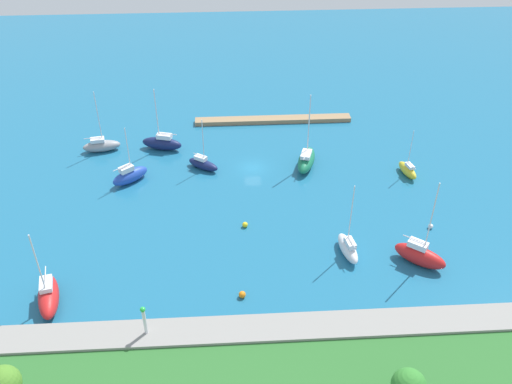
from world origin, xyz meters
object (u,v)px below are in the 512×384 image
Objects in this scene: mooring_buoy_white at (431,226)px; sailboat_navy_far_south at (203,164)px; harbor_beacon at (144,318)px; sailboat_blue_off_beacon at (130,175)px; mooring_buoy_yellow at (245,225)px; sailboat_red_along_channel at (48,296)px; sailboat_gray_lone_south at (101,145)px; sailboat_green_near_pier at (306,160)px; sailboat_navy_far_north at (162,143)px; pier_dock at (273,120)px; sailboat_red_west_end at (420,255)px; sailboat_white_inner_mooring at (348,248)px; mooring_buoy_orange at (242,295)px; park_tree_west at (3,384)px; sailboat_yellow_by_breakwater at (408,170)px.

sailboat_navy_far_south is at bearing -28.44° from mooring_buoy_white.
harbor_beacon is 31.11m from sailboat_blue_off_beacon.
sailboat_navy_far_south is 15.97m from mooring_buoy_yellow.
sailboat_gray_lone_south is at bearing 167.08° from sailboat_red_along_channel.
sailboat_green_near_pier is at bearing -48.15° from mooring_buoy_white.
sailboat_navy_far_north is 1.02× the size of sailboat_gray_lone_south.
sailboat_navy_far_north is 23.84m from sailboat_green_near_pier.
sailboat_navy_far_south is at bearing 50.63° from pier_dock.
sailboat_red_west_end is 35.58m from sailboat_navy_far_south.
sailboat_navy_far_south reaches higher than harbor_beacon.
sailboat_navy_far_south is 0.83× the size of sailboat_red_along_channel.
sailboat_navy_far_north is at bearing 33.32° from sailboat_white_inner_mooring.
pier_dock is 43.12m from mooring_buoy_orange.
sailboat_red_west_end is at bearing -156.75° from park_tree_west.
sailboat_green_near_pier is 29.50m from mooring_buoy_orange.
harbor_beacon is at bearing 49.35° from sailboat_red_along_channel.
sailboat_red_west_end reaches higher than park_tree_west.
harbor_beacon is (17.33, 48.36, 3.30)m from pier_dock.
mooring_buoy_white is 27.93m from mooring_buoy_orange.
mooring_buoy_white is at bearing 99.01° from sailboat_red_west_end.
sailboat_gray_lone_south is 1.39× the size of sailboat_yellow_by_breakwater.
pier_dock is 30.35m from mooring_buoy_yellow.
mooring_buoy_white is (0.55, 12.97, -0.56)m from sailboat_yellow_by_breakwater.
sailboat_white_inner_mooring reaches higher than mooring_buoy_orange.
sailboat_red_west_end is 1.62× the size of sailboat_yellow_by_breakwater.
sailboat_gray_lone_south is 0.87× the size of sailboat_green_near_pier.
park_tree_west is at bearing 50.64° from mooring_buoy_yellow.
sailboat_white_inner_mooring reaches higher than mooring_buoy_white.
sailboat_green_near_pier reaches higher than sailboat_blue_off_beacon.
sailboat_red_along_channel is at bearing -87.76° from park_tree_west.
sailboat_green_near_pier is 17.75m from mooring_buoy_yellow.
mooring_buoy_white is at bearing -120.41° from sailboat_green_near_pier.
sailboat_red_west_end reaches higher than pier_dock.
sailboat_green_near_pier is (-3.90, 15.19, 0.87)m from pier_dock.
sailboat_blue_off_beacon reaches higher than sailboat_navy_far_south.
sailboat_navy_far_south is (18.52, -21.08, -0.19)m from sailboat_white_inner_mooring.
sailboat_gray_lone_south is at bearing 16.32° from pier_dock.
sailboat_navy_far_south is 28.12m from mooring_buoy_orange.
sailboat_white_inner_mooring reaches higher than harbor_beacon.
sailboat_gray_lone_south is 52.62m from mooring_buoy_white.
harbor_beacon is at bearing 25.29° from mooring_buoy_white.
sailboat_green_near_pier reaches higher than mooring_buoy_white.
sailboat_red_west_end is (-43.13, -18.53, -4.02)m from park_tree_west.
mooring_buoy_orange is at bearing 76.45° from sailboat_red_along_channel.
sailboat_navy_far_north is 39.29m from sailboat_yellow_by_breakwater.
sailboat_yellow_by_breakwater is at bearing 27.91° from sailboat_navy_far_south.
sailboat_green_near_pier is 16.09m from sailboat_navy_far_south.
sailboat_navy_far_north is 1.02× the size of sailboat_red_along_channel.
sailboat_navy_far_north reaches higher than park_tree_west.
park_tree_west is 53.41m from mooring_buoy_white.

